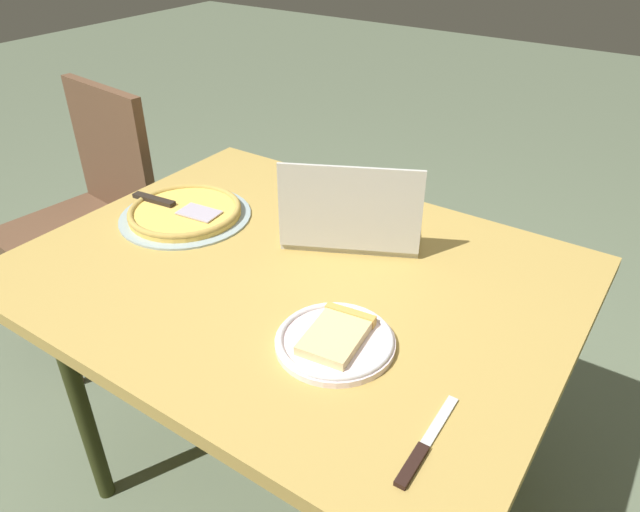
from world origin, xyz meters
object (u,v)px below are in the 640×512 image
table_knife (423,448)px  chair_near (91,206)px  laptop (351,223)px  pizza_tray (185,212)px  pizza_plate (336,339)px  dining_table (294,287)px

table_knife → chair_near: chair_near is taller
laptop → pizza_tray: (0.45, 0.15, -0.04)m
pizza_plate → table_knife: size_ratio=1.10×
chair_near → laptop: bearing=-177.6°
pizza_tray → dining_table: bearing=174.1°
table_knife → laptop: bearing=-48.3°
pizza_plate → pizza_tray: (0.64, -0.22, 0.00)m
dining_table → chair_near: 1.03m
pizza_plate → table_knife: bearing=151.9°
table_knife → pizza_plate: bearing=-28.1°
pizza_tray → chair_near: (0.61, -0.10, -0.20)m
laptop → pizza_plate: 0.41m
dining_table → chair_near: (1.01, -0.15, -0.13)m
pizza_plate → pizza_tray: 0.67m
dining_table → table_knife: (-0.49, 0.31, 0.06)m
pizza_tray → chair_near: chair_near is taller
pizza_plate → table_knife: 0.29m
pizza_tray → laptop: bearing=-161.7°
pizza_plate → chair_near: (1.24, -0.32, -0.20)m
dining_table → pizza_tray: pizza_tray is taller
laptop → pizza_tray: 0.47m
laptop → pizza_plate: size_ratio=1.67×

